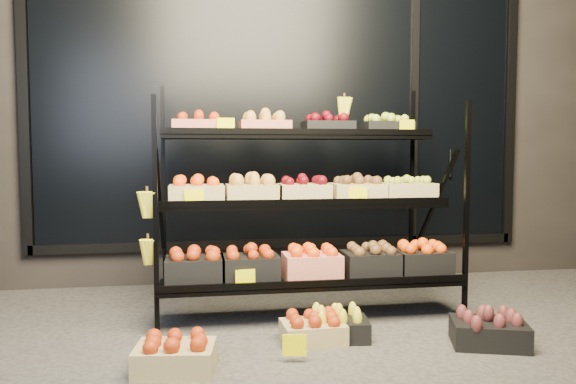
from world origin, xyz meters
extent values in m
plane|color=#514F4C|center=(0.00, 0.00, 0.00)|extent=(24.00, 24.00, 0.00)
cube|color=#2D2826|center=(0.00, 2.60, 1.75)|extent=(6.00, 2.00, 3.50)
cube|color=black|center=(0.00, 1.58, 1.55)|extent=(4.20, 0.04, 2.40)
cube|color=black|center=(0.00, 1.56, 0.34)|extent=(4.30, 0.06, 0.08)
cube|color=black|center=(-2.15, 1.56, 1.55)|extent=(0.08, 0.06, 2.50)
cube|color=black|center=(2.15, 1.56, 1.55)|extent=(0.08, 0.06, 2.50)
cube|color=black|center=(1.20, 1.56, 1.55)|extent=(0.06, 0.06, 2.50)
cylinder|color=black|center=(1.55, 1.53, 1.05)|extent=(0.02, 0.02, 0.25)
cube|color=black|center=(-1.02, 0.18, 0.75)|extent=(0.03, 0.03, 1.50)
cube|color=black|center=(1.02, 0.18, 0.75)|extent=(0.03, 0.03, 1.50)
cube|color=black|center=(-1.02, 1.15, 0.83)|extent=(0.03, 0.03, 1.66)
cube|color=black|center=(1.02, 1.15, 0.83)|extent=(0.03, 0.03, 1.66)
cube|color=black|center=(0.00, 0.35, 0.27)|extent=(2.05, 0.42, 0.03)
cube|color=black|center=(0.00, 0.15, 0.30)|extent=(2.05, 0.02, 0.05)
cube|color=black|center=(0.00, 0.65, 0.77)|extent=(2.05, 0.40, 0.03)
cube|color=black|center=(0.00, 0.46, 0.80)|extent=(2.05, 0.02, 0.05)
cube|color=black|center=(0.00, 0.95, 1.27)|extent=(2.05, 0.40, 0.03)
cube|color=black|center=(0.00, 0.76, 1.30)|extent=(2.05, 0.02, 0.05)
cube|color=tan|center=(-0.75, 0.95, 1.33)|extent=(0.38, 0.28, 0.11)
ellipsoid|color=red|center=(-0.75, 0.95, 1.42)|extent=(0.32, 0.24, 0.07)
cube|color=tan|center=(-0.25, 0.95, 1.33)|extent=(0.38, 0.28, 0.11)
ellipsoid|color=gold|center=(-0.25, 0.95, 1.42)|extent=(0.32, 0.24, 0.07)
cube|color=black|center=(0.25, 0.95, 1.33)|extent=(0.38, 0.28, 0.11)
ellipsoid|color=#60070F|center=(0.25, 0.95, 1.42)|extent=(0.32, 0.24, 0.07)
cube|color=black|center=(0.72, 0.95, 1.33)|extent=(0.38, 0.28, 0.11)
ellipsoid|color=#AFC832|center=(0.72, 0.95, 1.42)|extent=(0.32, 0.24, 0.07)
cube|color=tan|center=(-0.77, 0.65, 0.85)|extent=(0.38, 0.28, 0.14)
ellipsoid|color=#FF560D|center=(-0.77, 0.65, 0.95)|extent=(0.32, 0.24, 0.07)
cube|color=tan|center=(-0.37, 0.65, 0.85)|extent=(0.38, 0.28, 0.14)
ellipsoid|color=gold|center=(-0.37, 0.65, 0.95)|extent=(0.32, 0.24, 0.07)
cube|color=tan|center=(-0.01, 0.65, 0.85)|extent=(0.38, 0.28, 0.14)
ellipsoid|color=#60070F|center=(-0.01, 0.65, 0.95)|extent=(0.32, 0.24, 0.07)
cube|color=tan|center=(0.40, 0.65, 0.85)|extent=(0.38, 0.28, 0.14)
ellipsoid|color=brown|center=(0.40, 0.65, 0.95)|extent=(0.32, 0.24, 0.07)
cube|color=tan|center=(0.79, 0.65, 0.85)|extent=(0.38, 0.28, 0.14)
ellipsoid|color=#AFC832|center=(0.79, 0.65, 0.95)|extent=(0.32, 0.24, 0.07)
cube|color=black|center=(-0.79, 0.35, 0.37)|extent=(0.38, 0.28, 0.18)
ellipsoid|color=red|center=(-0.79, 0.35, 0.49)|extent=(0.32, 0.24, 0.07)
cube|color=black|center=(-0.43, 0.35, 0.37)|extent=(0.38, 0.28, 0.18)
ellipsoid|color=red|center=(-0.43, 0.35, 0.49)|extent=(0.32, 0.24, 0.07)
cube|color=tan|center=(0.00, 0.35, 0.37)|extent=(0.38, 0.28, 0.18)
ellipsoid|color=#FF560D|center=(0.00, 0.35, 0.49)|extent=(0.32, 0.24, 0.07)
cube|color=black|center=(0.41, 0.35, 0.37)|extent=(0.38, 0.28, 0.18)
ellipsoid|color=brown|center=(0.41, 0.35, 0.49)|extent=(0.32, 0.24, 0.07)
cube|color=black|center=(0.78, 0.35, 0.37)|extent=(0.38, 0.28, 0.18)
ellipsoid|color=#FF560D|center=(0.78, 0.35, 0.49)|extent=(0.32, 0.24, 0.07)
ellipsoid|color=#FDF930|center=(-1.07, 0.20, 0.92)|extent=(0.14, 0.08, 0.22)
ellipsoid|color=#FDF930|center=(-1.07, 0.20, 0.62)|extent=(0.14, 0.08, 0.22)
ellipsoid|color=#FDF930|center=(0.35, 0.85, 1.58)|extent=(0.14, 0.08, 0.22)
cube|color=#FFFB00|center=(-0.79, 0.50, 0.84)|extent=(0.13, 0.01, 0.12)
cube|color=#FFFB00|center=(0.36, 0.50, 0.84)|extent=(0.13, 0.01, 0.12)
cube|color=#FFFB00|center=(0.84, 0.80, 1.34)|extent=(0.13, 0.01, 0.12)
cube|color=#FFFB00|center=(-0.56, 0.80, 1.34)|extent=(0.13, 0.01, 0.12)
cube|color=#FFFB00|center=(-0.47, 0.20, 0.34)|extent=(0.13, 0.01, 0.12)
cube|color=#FFFB00|center=(-0.26, -0.40, 0.06)|extent=(0.13, 0.01, 0.12)
cube|color=tan|center=(-0.90, -0.41, 0.07)|extent=(0.44, 0.35, 0.14)
ellipsoid|color=red|center=(-0.90, -0.41, 0.17)|extent=(0.37, 0.29, 0.07)
cube|color=black|center=(0.08, -0.05, 0.06)|extent=(0.40, 0.31, 0.13)
ellipsoid|color=#FDF930|center=(0.08, -0.05, 0.16)|extent=(0.33, 0.26, 0.07)
cube|color=tan|center=(-0.09, -0.09, 0.06)|extent=(0.38, 0.29, 0.13)
ellipsoid|color=red|center=(-0.09, -0.09, 0.16)|extent=(0.32, 0.24, 0.07)
cube|color=black|center=(0.93, -0.31, 0.07)|extent=(0.50, 0.43, 0.15)
ellipsoid|color=maroon|center=(0.93, -0.31, 0.18)|extent=(0.42, 0.36, 0.07)
camera|label=1|loc=(-0.79, -3.34, 1.14)|focal=35.00mm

